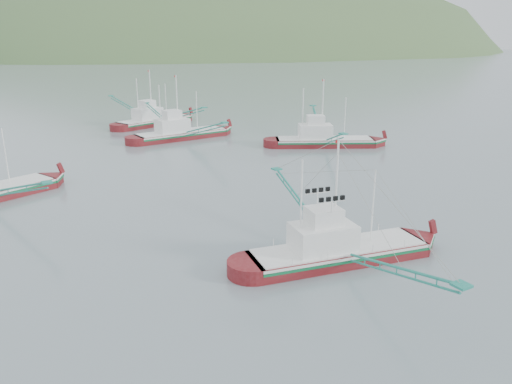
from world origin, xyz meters
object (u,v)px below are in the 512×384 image
bg_boat_far (180,130)px  bg_boat_right (324,132)px  main_boat (337,240)px  bg_boat_extra (153,114)px

bg_boat_far → bg_boat_right: (16.39, -15.75, 0.68)m
bg_boat_right → bg_boat_far: bearing=164.1°
bg_boat_right → main_boat: bearing=-98.0°
main_boat → bg_boat_extra: bg_boat_extra is taller
main_boat → bg_boat_extra: bearing=92.9°
bg_boat_right → bg_boat_extra: bg_boat_extra is taller
bg_boat_far → bg_boat_right: bg_boat_far is taller
main_boat → bg_boat_far: bearing=91.6°
bg_boat_far → bg_boat_extra: (0.66, 14.60, 0.60)m
bg_boat_far → main_boat: bearing=-103.7°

